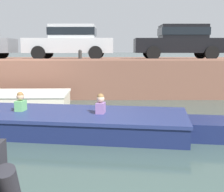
# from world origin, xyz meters

# --- Properties ---
(ground_plane) EXTENTS (400.00, 400.00, 0.00)m
(ground_plane) POSITION_xyz_m (0.00, 5.30, 0.00)
(ground_plane) COLOR #384C47
(far_quay_wall) EXTENTS (60.00, 6.00, 1.59)m
(far_quay_wall) POSITION_xyz_m (0.00, 13.60, 0.79)
(far_quay_wall) COLOR brown
(far_quay_wall) RESTS_ON ground
(far_wall_coping) EXTENTS (60.00, 0.24, 0.08)m
(far_wall_coping) POSITION_xyz_m (0.00, 10.72, 1.63)
(far_wall_coping) COLOR #925F4C
(far_wall_coping) RESTS_ON far_quay_wall
(motorboat_passing) EXTENTS (7.25, 3.04, 0.99)m
(motorboat_passing) POSITION_xyz_m (-1.34, 5.68, 0.25)
(motorboat_passing) COLOR navy
(motorboat_passing) RESTS_ON ground
(car_left_inner_silver) EXTENTS (4.00, 1.96, 1.54)m
(car_left_inner_silver) POSITION_xyz_m (-2.27, 12.48, 2.43)
(car_left_inner_silver) COLOR #B7BABC
(car_left_inner_silver) RESTS_ON far_quay_wall
(car_centre_black) EXTENTS (4.07, 2.04, 1.54)m
(car_centre_black) POSITION_xyz_m (2.70, 12.48, 2.43)
(car_centre_black) COLOR black
(car_centre_black) RESTS_ON far_quay_wall
(mooring_bollard_mid) EXTENTS (0.15, 0.15, 0.45)m
(mooring_bollard_mid) POSITION_xyz_m (-1.71, 10.85, 1.83)
(mooring_bollard_mid) COLOR #2D2B28
(mooring_bollard_mid) RESTS_ON far_quay_wall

